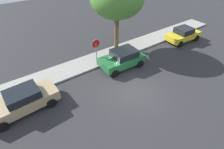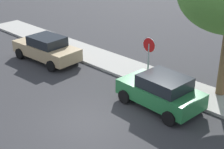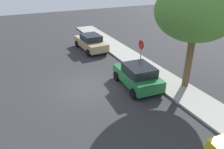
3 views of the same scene
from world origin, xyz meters
The scene contains 6 objects.
ground_plane centered at (0.00, 0.00, 0.00)m, with size 60.00×60.00×0.00m, color #2D2D30.
sidewalk_curb centered at (0.00, 5.28, 0.07)m, with size 32.00×2.24×0.14m, color #9E9B93.
stop_sign centered at (-0.54, 4.48, 1.75)m, with size 0.76×0.08×2.56m.
parked_car_green centered at (1.27, 3.16, 0.80)m, with size 3.90×2.25×1.56m.
parked_car_tan centered at (-7.00, 2.94, 0.77)m, with size 4.47×2.18×1.54m.
parked_car_yellow centered at (9.67, 3.21, 0.75)m, with size 3.96×2.11×1.50m.
Camera 1 is at (-6.81, -6.71, 8.94)m, focal length 28.00 mm.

